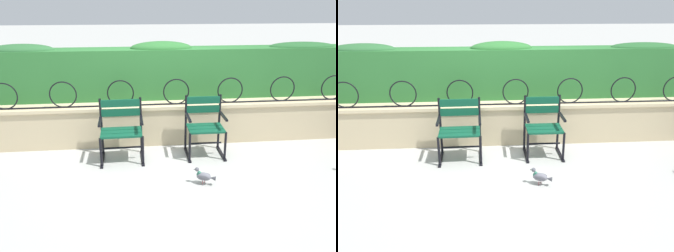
% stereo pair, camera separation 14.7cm
% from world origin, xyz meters
% --- Properties ---
extents(ground_plane, '(60.00, 60.00, 0.00)m').
position_xyz_m(ground_plane, '(0.00, 0.00, 0.00)').
color(ground_plane, '#ADADA8').
extents(stone_wall, '(8.19, 0.41, 0.67)m').
position_xyz_m(stone_wall, '(0.00, 0.82, 0.34)').
color(stone_wall, '#C6B289').
rests_on(stone_wall, ground).
extents(iron_arch_fence, '(7.63, 0.02, 0.42)m').
position_xyz_m(iron_arch_fence, '(-0.21, 0.74, 0.85)').
color(iron_arch_fence, black).
rests_on(iron_arch_fence, stone_wall).
extents(hedge_row, '(8.02, 0.49, 0.94)m').
position_xyz_m(hedge_row, '(-0.00, 1.24, 1.11)').
color(hedge_row, '#2D7033').
rests_on(hedge_row, stone_wall).
extents(park_chair_left, '(0.64, 0.53, 0.89)m').
position_xyz_m(park_chair_left, '(-0.67, 0.26, 0.47)').
color(park_chair_left, '#0F4C33').
rests_on(park_chair_left, ground).
extents(park_chair_right, '(0.57, 0.52, 0.89)m').
position_xyz_m(park_chair_right, '(0.58, 0.30, 0.47)').
color(park_chair_right, '#0F4C33').
rests_on(park_chair_right, ground).
extents(pigeon_far_side, '(0.28, 0.17, 0.22)m').
position_xyz_m(pigeon_far_side, '(0.39, -0.64, 0.11)').
color(pigeon_far_side, slate).
rests_on(pigeon_far_side, ground).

